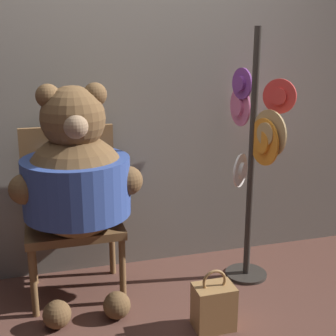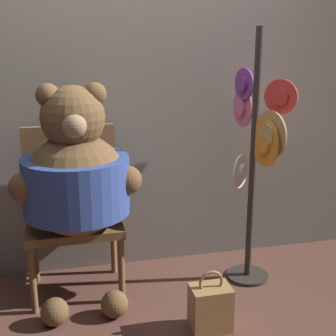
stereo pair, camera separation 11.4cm
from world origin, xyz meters
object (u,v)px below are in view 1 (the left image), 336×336
hat_display_rack (254,151)px  teddy_bear (76,179)px  chair (72,206)px  handbag_on_ground (214,306)px

hat_display_rack → teddy_bear: bearing=177.7°
chair → hat_display_rack: hat_display_rack is taller
chair → teddy_bear: (0.02, -0.16, 0.22)m
chair → teddy_bear: teddy_bear is taller
teddy_bear → handbag_on_ground: teddy_bear is taller
chair → hat_display_rack: 1.19m
chair → hat_display_rack: (1.13, -0.21, 0.32)m
teddy_bear → chair: bearing=98.7°
hat_display_rack → handbag_on_ground: size_ratio=4.59×
chair → handbag_on_ground: (0.69, -0.67, -0.42)m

